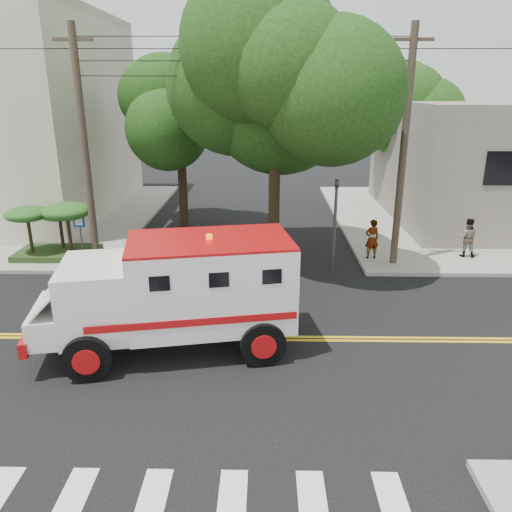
{
  "coord_description": "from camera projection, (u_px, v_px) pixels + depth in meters",
  "views": [
    {
      "loc": [
        1.14,
        -12.76,
        6.85
      ],
      "look_at": [
        0.86,
        2.63,
        1.6
      ],
      "focal_mm": 35.0,
      "sensor_mm": 36.0,
      "label": 1
    }
  ],
  "objects": [
    {
      "name": "tree_right",
      "position": [
        407.0,
        101.0,
        27.11
      ],
      "size": [
        4.8,
        4.5,
        8.2
      ],
      "color": "black",
      "rests_on": "ground"
    },
    {
      "name": "palm_planter",
      "position": [
        53.0,
        222.0,
        20.18
      ],
      "size": [
        3.52,
        2.63,
        2.36
      ],
      "color": "#1E3314",
      "rests_on": "sidewalk_nw"
    },
    {
      "name": "traffic_signal",
      "position": [
        335.0,
        215.0,
        18.82
      ],
      "size": [
        0.15,
        0.18,
        3.6
      ],
      "color": "#3F3F42",
      "rests_on": "ground"
    },
    {
      "name": "pedestrian_a",
      "position": [
        372.0,
        239.0,
        20.25
      ],
      "size": [
        0.67,
        0.52,
        1.64
      ],
      "primitive_type": "imported",
      "rotation": [
        0.0,
        0.0,
        3.37
      ],
      "color": "gray",
      "rests_on": "sidewalk_ne"
    },
    {
      "name": "utility_pole_right",
      "position": [
        403.0,
        153.0,
        18.61
      ],
      "size": [
        0.28,
        0.28,
        9.0
      ],
      "primitive_type": "cylinder",
      "color": "#382D23",
      "rests_on": "ground"
    },
    {
      "name": "armored_truck",
      "position": [
        178.0,
        289.0,
        13.2
      ],
      "size": [
        7.15,
        3.76,
        3.1
      ],
      "rotation": [
        0.0,
        0.0,
        0.19
      ],
      "color": "silver",
      "rests_on": "ground"
    },
    {
      "name": "ground",
      "position": [
        224.0,
        338.0,
        14.31
      ],
      "size": [
        100.0,
        100.0,
        0.0
      ],
      "primitive_type": "plane",
      "color": "black",
      "rests_on": "ground"
    },
    {
      "name": "tree_main",
      "position": [
        288.0,
        76.0,
        17.83
      ],
      "size": [
        6.08,
        5.7,
        9.85
      ],
      "color": "black",
      "rests_on": "ground"
    },
    {
      "name": "accessibility_sign",
      "position": [
        80.0,
        232.0,
        19.82
      ],
      "size": [
        0.45,
        0.1,
        2.02
      ],
      "color": "#3F3F42",
      "rests_on": "ground"
    },
    {
      "name": "sidewalk_ne",
      "position": [
        494.0,
        219.0,
        26.83
      ],
      "size": [
        17.0,
        17.0,
        0.15
      ],
      "primitive_type": "cube",
      "color": "gray",
      "rests_on": "ground"
    },
    {
      "name": "pedestrian_b",
      "position": [
        467.0,
        238.0,
        20.48
      ],
      "size": [
        0.92,
        0.8,
        1.62
      ],
      "primitive_type": "imported",
      "rotation": [
        0.0,
        0.0,
        2.87
      ],
      "color": "gray",
      "rests_on": "sidewalk_ne"
    },
    {
      "name": "utility_pole_left",
      "position": [
        85.0,
        153.0,
        18.63
      ],
      "size": [
        0.28,
        0.28,
        9.0
      ],
      "primitive_type": "cylinder",
      "color": "#382D23",
      "rests_on": "ground"
    },
    {
      "name": "tree_left",
      "position": [
        185.0,
        111.0,
        23.66
      ],
      "size": [
        4.48,
        4.2,
        7.7
      ],
      "color": "black",
      "rests_on": "ground"
    }
  ]
}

